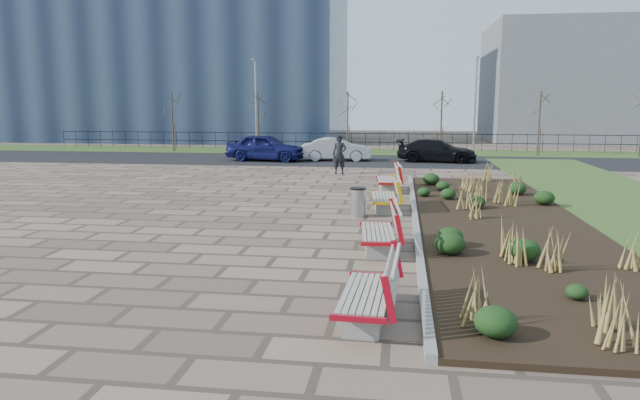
# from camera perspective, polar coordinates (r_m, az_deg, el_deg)

# --- Properties ---
(ground) EXTENTS (120.00, 120.00, 0.00)m
(ground) POSITION_cam_1_polar(r_m,az_deg,el_deg) (11.91, -9.26, -6.51)
(ground) COLOR #7F6A57
(ground) RESTS_ON ground
(planting_bed) EXTENTS (4.50, 18.00, 0.10)m
(planting_bed) POSITION_cam_1_polar(r_m,az_deg,el_deg) (16.48, 17.62, -2.15)
(planting_bed) COLOR black
(planting_bed) RESTS_ON ground
(planting_curb) EXTENTS (0.16, 18.00, 0.15)m
(planting_curb) POSITION_cam_1_polar(r_m,az_deg,el_deg) (16.24, 9.49, -1.90)
(planting_curb) COLOR gray
(planting_curb) RESTS_ON ground
(grass_verge_far) EXTENTS (80.00, 5.00, 0.04)m
(grass_verge_far) POSITION_cam_1_polar(r_m,az_deg,el_deg) (39.20, 2.96, 4.86)
(grass_verge_far) COLOR #33511E
(grass_verge_far) RESTS_ON ground
(road) EXTENTS (80.00, 7.00, 0.02)m
(road) POSITION_cam_1_polar(r_m,az_deg,el_deg) (33.26, 2.03, 3.99)
(road) COLOR black
(road) RESTS_ON ground
(bench_a) EXTENTS (0.99, 2.14, 1.00)m
(bench_a) POSITION_cam_1_polar(r_m,az_deg,el_deg) (8.78, 4.63, -8.91)
(bench_a) COLOR #A90B1B
(bench_a) RESTS_ON ground
(bench_b) EXTENTS (1.07, 2.17, 1.00)m
(bench_b) POSITION_cam_1_polar(r_m,az_deg,el_deg) (12.83, 5.78, -2.96)
(bench_b) COLOR red
(bench_b) RESTS_ON ground
(bench_c) EXTENTS (1.05, 2.16, 1.00)m
(bench_c) POSITION_cam_1_polar(r_m,az_deg,el_deg) (17.65, 6.43, 0.50)
(bench_c) COLOR #DCA00B
(bench_c) RESTS_ON ground
(bench_d) EXTENTS (1.09, 2.17, 1.00)m
(bench_d) POSITION_cam_1_polar(r_m,az_deg,el_deg) (21.69, 6.75, 2.20)
(bench_d) COLOR #B90F0C
(bench_d) RESTS_ON ground
(litter_bin) EXTENTS (0.46, 0.46, 0.84)m
(litter_bin) POSITION_cam_1_polar(r_m,az_deg,el_deg) (16.69, 3.82, -0.27)
(litter_bin) COLOR #B2B2B7
(litter_bin) RESTS_ON ground
(pedestrian) EXTENTS (0.70, 0.49, 1.83)m
(pedestrian) POSITION_cam_1_polar(r_m,az_deg,el_deg) (26.81, 1.96, 4.57)
(pedestrian) COLOR black
(pedestrian) RESTS_ON ground
(car_blue) EXTENTS (4.66, 2.27, 1.53)m
(car_blue) POSITION_cam_1_polar(r_m,az_deg,el_deg) (32.97, -5.46, 5.26)
(car_blue) COLOR #121550
(car_blue) RESTS_ON road
(car_silver) EXTENTS (4.08, 1.75, 1.31)m
(car_silver) POSITION_cam_1_polar(r_m,az_deg,el_deg) (32.96, 1.67, 5.10)
(car_silver) COLOR #9B9DA2
(car_silver) RESTS_ON road
(car_black) EXTENTS (4.59, 2.25, 1.29)m
(car_black) POSITION_cam_1_polar(r_m,az_deg,el_deg) (32.87, 11.58, 4.88)
(car_black) COLOR black
(car_black) RESTS_ON road
(tree_a) EXTENTS (1.40, 1.40, 4.00)m
(tree_a) POSITION_cam_1_polar(r_m,az_deg,el_deg) (40.50, -14.53, 7.58)
(tree_a) COLOR #4C3D2D
(tree_a) RESTS_ON grass_verge_far
(tree_b) EXTENTS (1.40, 1.40, 4.00)m
(tree_b) POSITION_cam_1_polar(r_m,az_deg,el_deg) (38.61, -6.20, 7.75)
(tree_b) COLOR #4C3D2D
(tree_b) RESTS_ON grass_verge_far
(tree_c) EXTENTS (1.40, 1.40, 4.00)m
(tree_c) POSITION_cam_1_polar(r_m,az_deg,el_deg) (37.59, 2.78, 7.74)
(tree_c) COLOR #4C3D2D
(tree_c) RESTS_ON grass_verge_far
(tree_d) EXTENTS (1.40, 1.40, 4.00)m
(tree_d) POSITION_cam_1_polar(r_m,az_deg,el_deg) (37.52, 12.02, 7.54)
(tree_d) COLOR #4C3D2D
(tree_d) RESTS_ON grass_verge_far
(tree_e) EXTENTS (1.40, 1.40, 4.00)m
(tree_e) POSITION_cam_1_polar(r_m,az_deg,el_deg) (38.39, 21.06, 7.15)
(tree_e) COLOR #4C3D2D
(tree_e) RESTS_ON grass_verge_far
(lamp_west) EXTENTS (0.24, 0.60, 6.00)m
(lamp_west) POSITION_cam_1_polar(r_m,az_deg,el_deg) (38.11, -6.42, 9.22)
(lamp_west) COLOR gray
(lamp_west) RESTS_ON grass_verge_far
(lamp_east) EXTENTS (0.24, 0.60, 6.00)m
(lamp_east) POSITION_cam_1_polar(r_m,az_deg,el_deg) (37.19, 15.24, 8.94)
(lamp_east) COLOR gray
(lamp_east) RESTS_ON grass_verge_far
(railing_fence) EXTENTS (44.00, 0.10, 1.20)m
(railing_fence) POSITION_cam_1_polar(r_m,az_deg,el_deg) (40.65, 3.16, 5.91)
(railing_fence) COLOR black
(railing_fence) RESTS_ON grass_verge_far
(building_glass) EXTENTS (40.00, 14.00, 15.00)m
(building_glass) POSITION_cam_1_polar(r_m,az_deg,el_deg) (57.08, -19.01, 13.38)
(building_glass) COLOR #192338
(building_glass) RESTS_ON ground
(building_grey) EXTENTS (18.00, 12.00, 10.00)m
(building_grey) POSITION_cam_1_polar(r_m,az_deg,el_deg) (55.46, 25.85, 10.48)
(building_grey) COLOR slate
(building_grey) RESTS_ON ground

